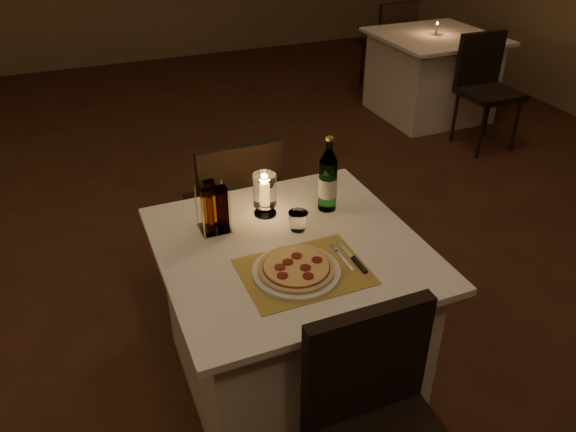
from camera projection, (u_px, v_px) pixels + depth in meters
name	position (u px, v px, depth m)	size (l,w,h in m)	color
floor	(215.00, 350.00, 2.73)	(8.00, 10.00, 0.02)	#452316
main_table	(290.00, 316.00, 2.38)	(1.00, 1.00, 0.74)	white
chair_near	(379.00, 418.00, 1.72)	(0.42, 0.42, 0.90)	black
chair_far	(236.00, 202.00, 2.85)	(0.42, 0.42, 0.90)	black
placemat	(304.00, 271.00, 2.04)	(0.45, 0.34, 0.00)	#B4943E
plate	(296.00, 271.00, 2.02)	(0.32, 0.32, 0.01)	white
pizza	(296.00, 268.00, 2.01)	(0.28, 0.28, 0.02)	#D8B77F
fork	(340.00, 255.00, 2.11)	(0.02, 0.18, 0.00)	silver
knife	(356.00, 262.00, 2.08)	(0.02, 0.22, 0.01)	black
tumbler	(298.00, 221.00, 2.26)	(0.08, 0.08, 0.08)	white
water_bottle	(328.00, 181.00, 2.35)	(0.08, 0.08, 0.33)	#58A560
hurricane_candle	(265.00, 191.00, 2.32)	(0.10, 0.10, 0.19)	white
cruet_caddy	(214.00, 210.00, 2.22)	(0.12, 0.12, 0.21)	white
neighbor_table_right	(430.00, 75.00, 5.15)	(1.00, 1.00, 0.74)	white
neighbor_chair_ra	(485.00, 79.00, 4.50)	(0.42, 0.42, 0.90)	black
neighbor_chair_rb	(391.00, 37.00, 5.62)	(0.42, 0.42, 0.90)	black
neighbor_candle_right	(437.00, 29.00, 4.93)	(0.03, 0.03, 0.11)	white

